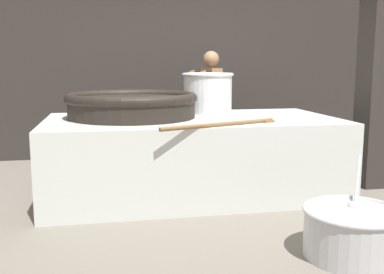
{
  "coord_description": "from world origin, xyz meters",
  "views": [
    {
      "loc": [
        -0.92,
        -4.8,
        1.42
      ],
      "look_at": [
        0.0,
        0.0,
        0.63
      ],
      "focal_mm": 42.0,
      "sensor_mm": 36.0,
      "label": 1
    }
  ],
  "objects_px": {
    "giant_wok_near": "(132,104)",
    "cook": "(210,105)",
    "stock_pot": "(208,92)",
    "prep_bowl_vegetables": "(353,230)"
  },
  "relations": [
    {
      "from": "giant_wok_near",
      "to": "stock_pot",
      "type": "height_order",
      "value": "stock_pot"
    },
    {
      "from": "giant_wok_near",
      "to": "prep_bowl_vegetables",
      "type": "height_order",
      "value": "giant_wok_near"
    },
    {
      "from": "cook",
      "to": "prep_bowl_vegetables",
      "type": "bearing_deg",
      "value": 89.01
    },
    {
      "from": "giant_wok_near",
      "to": "cook",
      "type": "height_order",
      "value": "cook"
    },
    {
      "from": "giant_wok_near",
      "to": "stock_pot",
      "type": "relative_size",
      "value": 2.33
    },
    {
      "from": "giant_wok_near",
      "to": "stock_pot",
      "type": "bearing_deg",
      "value": 19.34
    },
    {
      "from": "stock_pot",
      "to": "prep_bowl_vegetables",
      "type": "xyz_separation_m",
      "value": [
        0.56,
        -2.4,
        -0.89
      ]
    },
    {
      "from": "giant_wok_near",
      "to": "prep_bowl_vegetables",
      "type": "relative_size",
      "value": 1.64
    },
    {
      "from": "stock_pot",
      "to": "prep_bowl_vegetables",
      "type": "distance_m",
      "value": 2.62
    },
    {
      "from": "giant_wok_near",
      "to": "cook",
      "type": "relative_size",
      "value": 0.9
    }
  ]
}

